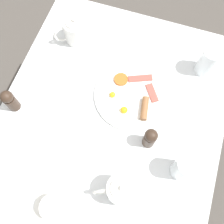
% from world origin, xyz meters
% --- Properties ---
extents(ground_plane, '(8.00, 8.00, 0.00)m').
position_xyz_m(ground_plane, '(0.00, 0.00, 0.00)').
color(ground_plane, '#4C4742').
extents(table, '(1.07, 0.91, 0.77)m').
position_xyz_m(table, '(0.00, 0.00, 0.70)').
color(table, silver).
rests_on(table, ground_plane).
extents(breakfast_plate, '(0.32, 0.32, 0.04)m').
position_xyz_m(breakfast_plate, '(0.10, -0.06, 0.78)').
color(breakfast_plate, white).
rests_on(breakfast_plate, table).
extents(teapot_near, '(0.11, 0.19, 0.14)m').
position_xyz_m(teapot_near, '(-0.28, -0.13, 0.83)').
color(teapot_near, white).
rests_on(teapot_near, table).
extents(teapot_far, '(0.13, 0.17, 0.14)m').
position_xyz_m(teapot_far, '(0.30, 0.27, 0.83)').
color(teapot_far, white).
rests_on(teapot_far, table).
extents(teacup_with_saucer_left, '(0.16, 0.16, 0.07)m').
position_xyz_m(teacup_with_saucer_left, '(-0.41, 0.08, 0.80)').
color(teacup_with_saucer_left, white).
rests_on(teacup_with_saucer_left, table).
extents(water_glass_tall, '(0.08, 0.08, 0.14)m').
position_xyz_m(water_glass_tall, '(0.32, -0.31, 0.84)').
color(water_glass_tall, white).
rests_on(water_glass_tall, table).
extents(water_glass_short, '(0.08, 0.08, 0.13)m').
position_xyz_m(water_glass_short, '(-0.14, -0.32, 0.84)').
color(water_glass_short, white).
rests_on(water_glass_short, table).
extents(pepper_grinder, '(0.05, 0.05, 0.12)m').
position_xyz_m(pepper_grinder, '(-0.07, -0.17, 0.84)').
color(pepper_grinder, '#38281E').
rests_on(pepper_grinder, table).
extents(salt_grinder, '(0.05, 0.05, 0.12)m').
position_xyz_m(salt_grinder, '(-0.10, 0.39, 0.84)').
color(salt_grinder, '#38281E').
rests_on(salt_grinder, table).
extents(fork_by_plate, '(0.06, 0.17, 0.00)m').
position_xyz_m(fork_by_plate, '(-0.09, 0.26, 0.78)').
color(fork_by_plate, silver).
rests_on(fork_by_plate, table).
extents(knife_by_plate, '(0.17, 0.16, 0.00)m').
position_xyz_m(knife_by_plate, '(-0.39, 0.31, 0.78)').
color(knife_by_plate, silver).
rests_on(knife_by_plate, table).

